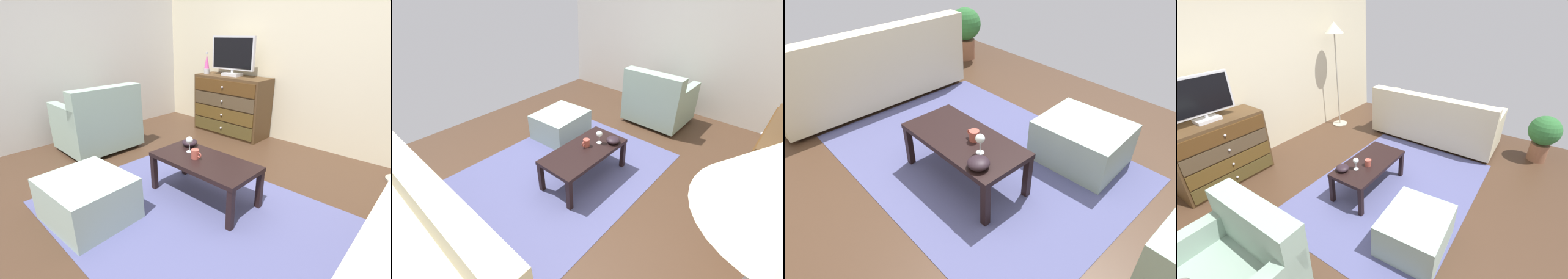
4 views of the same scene
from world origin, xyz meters
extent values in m
cube|color=#422D1E|center=(0.00, 0.00, -0.03)|extent=(5.50, 4.65, 0.05)
cube|color=#4C4F7E|center=(0.20, -0.20, 0.00)|extent=(2.60, 1.90, 0.01)
cube|color=black|center=(-0.40, 0.29, 0.18)|extent=(0.05, 0.05, 0.36)
cube|color=black|center=(0.53, 0.29, 0.18)|extent=(0.05, 0.05, 0.36)
cube|color=black|center=(-0.40, -0.14, 0.18)|extent=(0.05, 0.05, 0.36)
cube|color=black|center=(0.53, -0.14, 0.18)|extent=(0.05, 0.05, 0.36)
cube|color=black|center=(0.07, 0.07, 0.38)|extent=(1.00, 0.49, 0.04)
cylinder|color=silver|center=(-0.16, 0.11, 0.40)|extent=(0.06, 0.06, 0.00)
cylinder|color=silver|center=(-0.16, 0.11, 0.45)|extent=(0.01, 0.01, 0.09)
sphere|color=silver|center=(-0.16, 0.11, 0.52)|extent=(0.07, 0.07, 0.07)
cylinder|color=#A64A3D|center=(-0.01, 0.04, 0.44)|extent=(0.08, 0.08, 0.08)
torus|color=#A64A3D|center=(0.04, 0.04, 0.44)|extent=(0.05, 0.01, 0.05)
ellipsoid|color=black|center=(-0.27, 0.23, 0.43)|extent=(0.16, 0.16, 0.07)
cylinder|color=#332319|center=(2.24, -1.02, 0.03)|extent=(0.05, 0.05, 0.05)
cylinder|color=#332319|center=(1.55, -1.02, 0.03)|extent=(0.05, 0.05, 0.05)
cylinder|color=#332319|center=(1.55, 0.91, 0.03)|extent=(0.05, 0.05, 0.05)
cube|color=beige|center=(1.90, -0.06, 0.25)|extent=(0.85, 2.09, 0.41)
cube|color=beige|center=(1.57, -0.06, 0.66)|extent=(0.20, 2.09, 0.40)
cube|color=beige|center=(1.90, -1.04, 0.56)|extent=(0.81, 0.12, 0.20)
cylinder|color=tan|center=(2.17, 0.09, 0.54)|extent=(0.16, 0.40, 0.16)
cube|color=#96ACA0|center=(-0.42, -0.83, 0.19)|extent=(0.73, 0.64, 0.37)
cylinder|color=brown|center=(2.10, -1.68, 0.14)|extent=(0.26, 0.26, 0.28)
sphere|color=#2D6B33|center=(2.10, -1.68, 0.50)|extent=(0.44, 0.44, 0.44)
camera|label=1|loc=(1.59, -1.67, 1.47)|focal=25.58mm
camera|label=2|loc=(1.84, 1.67, 2.05)|focal=23.90mm
camera|label=3|loc=(-1.56, 1.40, 1.83)|focal=30.73mm
camera|label=4|loc=(-2.18, -1.52, 2.18)|focal=23.86mm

